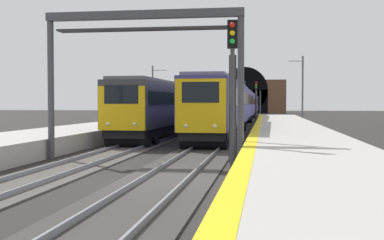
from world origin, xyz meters
TOP-DOWN VIEW (x-y plane):
  - ground_plane at (0.00, 0.00)m, footprint 320.00×320.00m
  - platform_right at (0.00, -4.70)m, footprint 112.00×4.83m
  - platform_right_edge_strip at (0.00, -2.53)m, footprint 112.00×0.50m
  - track_main_line at (0.00, 0.00)m, footprint 160.00×3.04m
  - track_adjacent_line at (0.00, 4.25)m, footprint 160.00×2.65m
  - train_main_approaching at (51.01, 0.00)m, footprint 83.91×3.07m
  - train_adjacent_platform at (31.08, 4.25)m, footprint 41.68×3.33m
  - railway_signal_near at (2.93, -1.89)m, footprint 0.39×0.38m
  - railway_signal_mid at (49.66, -1.89)m, footprint 0.39×0.38m
  - railway_signal_far at (98.81, -1.89)m, footprint 0.39×0.38m
  - overhead_signal_gantry at (5.32, 2.13)m, footprint 0.70×8.69m
  - tunnel_portal at (111.11, 2.13)m, footprint 2.70×20.48m
  - catenary_mast_near at (46.15, -7.49)m, footprint 0.22×1.82m
  - catenary_mast_far at (49.42, 11.73)m, footprint 0.22×2.05m

SIDE VIEW (x-z plane):
  - ground_plane at x=0.00m, z-range 0.00..0.00m
  - track_main_line at x=0.00m, z-range -0.06..0.15m
  - track_adjacent_line at x=0.00m, z-range -0.06..0.15m
  - platform_right at x=0.00m, z-range 0.00..0.90m
  - platform_right_edge_strip at x=0.00m, z-range 0.90..0.91m
  - train_adjacent_platform at x=31.08m, z-range 0.31..4.30m
  - train_main_approaching at x=51.01m, z-range -0.14..4.90m
  - railway_signal_far at x=98.81m, z-range 0.45..5.97m
  - railway_signal_mid at x=49.66m, z-range 0.56..5.93m
  - railway_signal_near at x=2.93m, z-range 0.57..6.16m
  - catenary_mast_far at x=49.42m, z-range 0.10..7.60m
  - catenary_mast_near at x=46.15m, z-range 0.09..8.31m
  - tunnel_portal at x=111.11m, z-range -1.57..10.03m
  - overhead_signal_gantry at x=5.32m, z-range 1.70..8.19m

